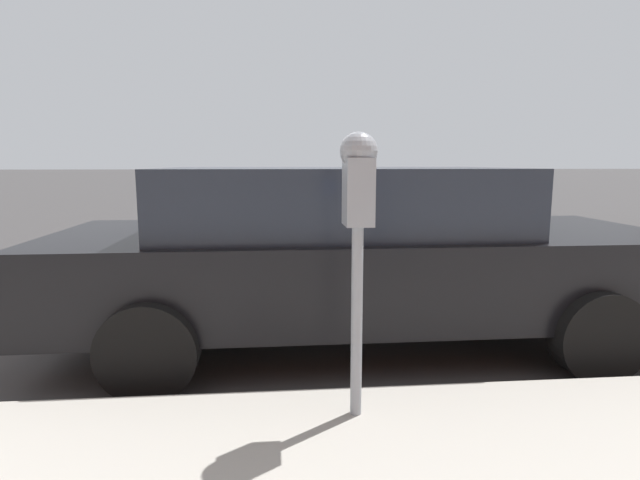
{
  "coord_description": "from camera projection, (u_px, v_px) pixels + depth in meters",
  "views": [
    {
      "loc": [
        -5.0,
        -0.33,
        1.5
      ],
      "look_at": [
        -2.02,
        -0.6,
        1.04
      ],
      "focal_mm": 28.0,
      "sensor_mm": 36.0,
      "label": 1
    }
  ],
  "objects": [
    {
      "name": "ground_plane",
      "position": [
        245.0,
        310.0,
        5.13
      ],
      "size": [
        220.0,
        220.0,
        0.0
      ],
      "primitive_type": "plane",
      "color": "#3D3A3A"
    },
    {
      "name": "parking_meter",
      "position": [
        358.0,
        203.0,
        2.52
      ],
      "size": [
        0.21,
        0.19,
        1.49
      ],
      "color": "gray",
      "rests_on": "sidewalk"
    },
    {
      "name": "car_black",
      "position": [
        354.0,
        251.0,
        4.12
      ],
      "size": [
        2.05,
        4.88,
        1.46
      ],
      "rotation": [
        0.0,
        0.0,
        3.14
      ],
      "color": "black",
      "rests_on": "ground_plane"
    }
  ]
}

